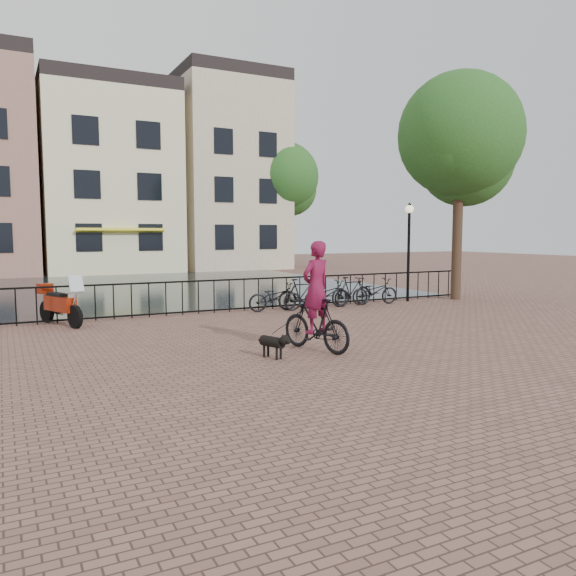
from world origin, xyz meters
name	(u,v)px	position (x,y,z in m)	size (l,w,h in m)	color
ground	(363,368)	(0.00, 0.00, 0.00)	(100.00, 100.00, 0.00)	brown
canal_water	(145,287)	(0.00, 17.30, 0.00)	(20.00, 20.00, 0.00)	black
railing	(214,296)	(0.00, 8.00, 0.50)	(20.00, 0.05, 1.02)	black
canal_house_mid	(106,180)	(0.50, 30.00, 5.90)	(8.00, 9.50, 11.80)	beige
canal_house_right	(222,174)	(8.50, 30.00, 6.65)	(7.00, 9.00, 13.30)	tan
tree_near_right	(460,135)	(9.20, 7.30, 5.97)	(4.48, 4.48, 8.24)	black
tree_far_right	(284,177)	(12.00, 27.00, 6.35)	(4.76, 4.76, 8.76)	black
lamp_post	(409,235)	(7.20, 7.60, 2.38)	(0.30, 0.30, 3.45)	black
cyclist	(316,302)	(-0.02, 1.69, 1.01)	(1.07, 2.03, 2.67)	black
dog	(272,345)	(-1.13, 1.46, 0.26)	(0.50, 0.80, 0.52)	black
motorcycle	(60,299)	(-4.45, 7.59, 0.70)	(1.19, 1.99, 1.40)	#99220B
parked_bike_0	(275,297)	(1.80, 7.40, 0.45)	(0.60, 1.72, 0.90)	black
parked_bike_1	(302,294)	(2.75, 7.40, 0.50)	(0.47, 1.66, 1.00)	black
parked_bike_2	(327,294)	(3.70, 7.40, 0.45)	(0.60, 1.72, 0.90)	black
parked_bike_3	(351,291)	(4.65, 7.40, 0.50)	(0.47, 1.66, 1.00)	black
parked_bike_4	(375,291)	(5.60, 7.40, 0.45)	(0.60, 1.72, 0.90)	black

